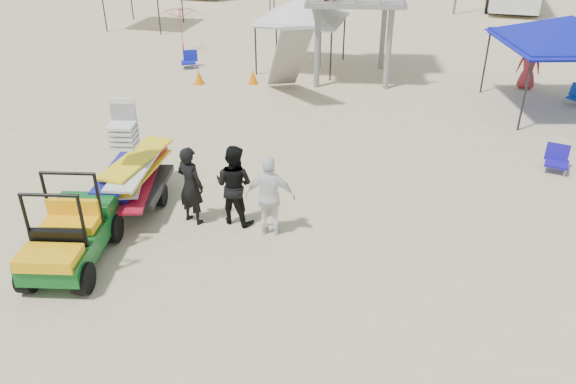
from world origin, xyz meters
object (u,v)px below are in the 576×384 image
(surf_trailer, at_px, (131,169))
(man_left, at_px, (191,185))
(canopy_blue, at_px, (571,20))
(utility_cart, at_px, (66,229))

(surf_trailer, height_order, man_left, surf_trailer)
(surf_trailer, bearing_deg, canopy_blue, 43.11)
(surf_trailer, bearing_deg, utility_cart, -90.08)
(utility_cart, bearing_deg, man_left, 53.21)
(utility_cart, height_order, man_left, man_left)
(canopy_blue, bearing_deg, man_left, -131.00)
(surf_trailer, distance_m, canopy_blue, 13.19)
(surf_trailer, xyz_separation_m, canopy_blue, (9.53, 8.92, 1.87))
(utility_cart, distance_m, man_left, 2.54)
(utility_cart, xyz_separation_m, surf_trailer, (0.00, 2.33, 0.08))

